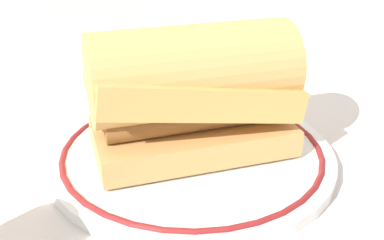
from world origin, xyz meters
The scene contains 3 objects.
ground_plane centered at (0.00, 0.00, 0.00)m, with size 1.50×1.50×0.00m, color beige.
plate centered at (-0.03, 0.01, 0.01)m, with size 0.29×0.29×0.01m.
sausage_sandwich centered at (-0.03, 0.01, 0.08)m, with size 0.20×0.12×0.12m.
Camera 1 is at (-0.19, -0.36, 0.24)m, focal length 43.04 mm.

